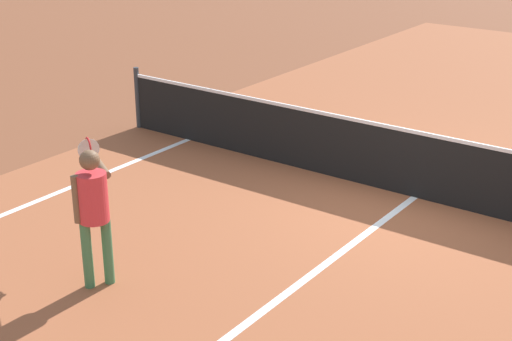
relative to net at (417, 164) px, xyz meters
The scene contains 5 objects.
ground_plane 0.49m from the net, ahead, with size 60.00×60.00×0.00m, color brown.
court_surface_inbounds 0.49m from the net, ahead, with size 10.62×24.40×0.00m, color #9E5433.
line_center_service 3.24m from the net, 90.00° to the right, with size 0.10×6.40×0.01m, color white.
net is the anchor object (origin of this frame).
player_near 4.57m from the net, 112.96° to the right, with size 0.96×0.88×1.56m.
Camera 1 is at (3.86, -9.04, 4.18)m, focal length 53.16 mm.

